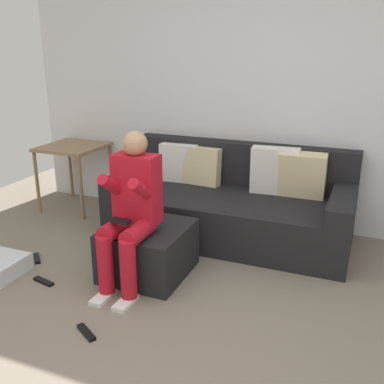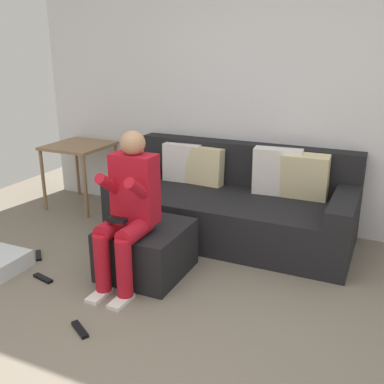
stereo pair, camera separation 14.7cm
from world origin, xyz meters
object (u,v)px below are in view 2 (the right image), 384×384
Objects in this scene: side_table at (79,153)px; remote_near_ottoman at (80,329)px; remote_by_storage_bin at (43,278)px; remote_under_side_table at (39,255)px; person_seated at (128,207)px; ottoman at (147,249)px; couch_sectional at (234,204)px.

remote_near_ottoman is (1.44, -1.90, -0.59)m from side_table.
side_table reaches higher than remote_by_storage_bin.
person_seated is at bearing 43.62° from remote_under_side_table.
remote_by_storage_bin is (-0.67, 0.41, 0.00)m from remote_near_ottoman.
ottoman reaches higher than remote_under_side_table.
person_seated reaches higher than couch_sectional.
remote_near_ottoman is (-0.38, -1.83, -0.30)m from couch_sectional.
remote_by_storage_bin is (-0.64, -0.26, -0.60)m from person_seated.
remote_near_ottoman is at bearing 9.98° from remote_under_side_table.
ottoman is at bearing -36.06° from side_table.
person_seated is at bearing -100.04° from ottoman.
couch_sectional reaches higher than side_table.
couch_sectional reaches higher than remote_by_storage_bin.
couch_sectional is at bearing 68.88° from ottoman.
side_table reaches higher than remote_near_ottoman.
person_seated is 5.93× the size of remote_by_storage_bin.
person_seated reaches higher than ottoman.
remote_under_side_table is at bearing 175.41° from remote_near_ottoman.
person_seated is at bearing 34.79° from remote_by_storage_bin.
ottoman is 3.31× the size of remote_by_storage_bin.
ottoman is 3.32× the size of remote_near_ottoman.
side_table is at bearing 138.80° from person_seated.
person_seated reaches higher than remote_by_storage_bin.
couch_sectional is 11.27× the size of remote_near_ottoman.
remote_by_storage_bin is at bearing -157.78° from person_seated.
person_seated is (-0.03, -0.18, 0.41)m from ottoman.
person_seated is 5.94× the size of remote_near_ottoman.
couch_sectional is at bearing -2.08° from side_table.
couch_sectional is 1.90m from remote_near_ottoman.
remote_near_ottoman is 1.21m from remote_under_side_table.
person_seated is 1.65× the size of side_table.
couch_sectional is 1.27m from person_seated.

